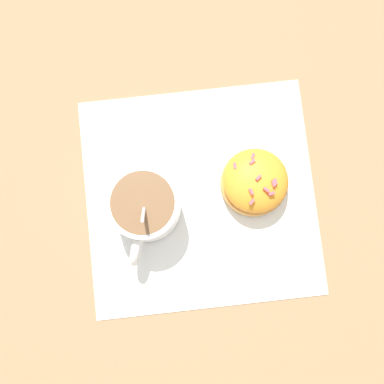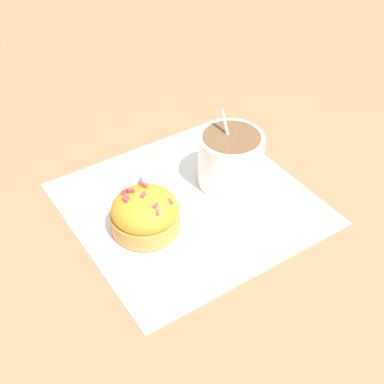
% 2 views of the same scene
% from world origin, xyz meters
% --- Properties ---
extents(ground_plane, '(3.00, 3.00, 0.00)m').
position_xyz_m(ground_plane, '(0.00, 0.00, 0.00)').
color(ground_plane, '#93704C').
extents(paper_napkin, '(0.31, 0.30, 0.00)m').
position_xyz_m(paper_napkin, '(0.00, 0.00, 0.00)').
color(paper_napkin, white).
rests_on(paper_napkin, ground_plane).
extents(coffee_cup, '(0.08, 0.10, 0.10)m').
position_xyz_m(coffee_cup, '(-0.07, -0.00, 0.04)').
color(coffee_cup, white).
rests_on(coffee_cup, paper_napkin).
extents(frosted_pastry, '(0.08, 0.08, 0.05)m').
position_xyz_m(frosted_pastry, '(0.07, -0.00, 0.02)').
color(frosted_pastry, '#D19347').
rests_on(frosted_pastry, paper_napkin).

